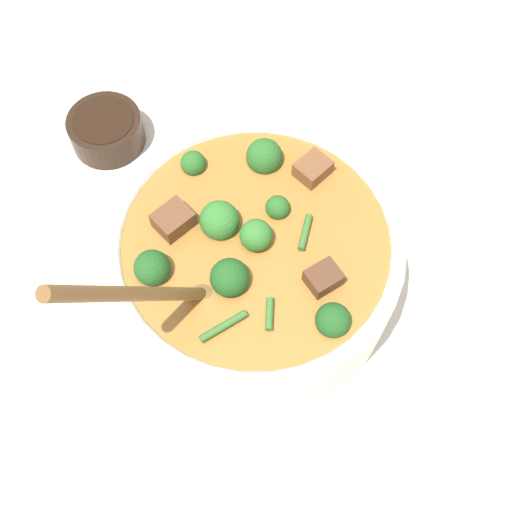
# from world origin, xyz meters

# --- Properties ---
(ground_plane) EXTENTS (4.00, 4.00, 0.00)m
(ground_plane) POSITION_xyz_m (0.00, 0.00, 0.00)
(ground_plane) COLOR silver
(stew_bowl) EXTENTS (0.30, 0.31, 0.30)m
(stew_bowl) POSITION_xyz_m (0.00, 0.00, 0.06)
(stew_bowl) COLOR white
(stew_bowl) RESTS_ON ground_plane
(condiment_bowl) EXTENTS (0.09, 0.09, 0.04)m
(condiment_bowl) POSITION_xyz_m (0.20, -0.18, 0.02)
(condiment_bowl) COLOR black
(condiment_bowl) RESTS_ON ground_plane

